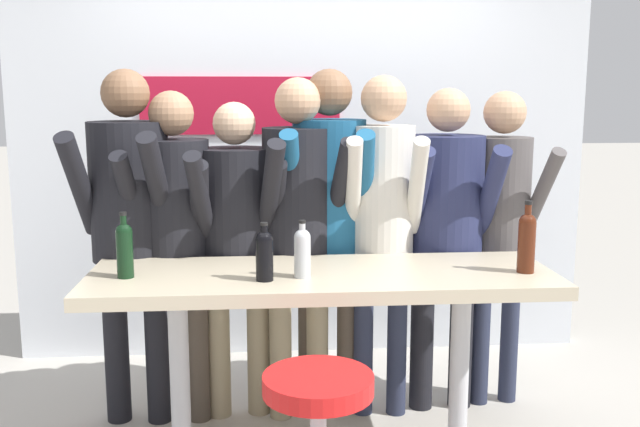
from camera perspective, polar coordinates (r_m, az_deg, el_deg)
name	(u,v)px	position (r m, az deg, el deg)	size (l,w,h in m)	color
back_wall	(303,172)	(4.65, -1.40, 3.37)	(3.69, 0.12, 2.40)	silver
tasting_table	(322,302)	(3.26, 0.14, -7.07)	(2.09, 0.68, 0.92)	beige
person_far_left	(130,210)	(3.71, -14.96, 0.29)	(0.51, 0.62, 1.83)	black
person_left	(174,221)	(3.69, -11.58, -0.62)	(0.47, 0.58, 1.73)	#473D33
person_center_left	(236,228)	(3.71, -6.71, -1.12)	(0.50, 0.58, 1.67)	gray
person_center	(299,211)	(3.66, -1.71, 0.18)	(0.50, 0.61, 1.79)	gray
person_center_right	(329,204)	(3.73, 0.72, 0.77)	(0.50, 0.62, 1.84)	#473D33
person_right	(382,207)	(3.69, 5.01, 0.55)	(0.42, 0.56, 1.81)	#23283D
person_far_right	(446,216)	(3.82, 10.02, -0.19)	(0.47, 0.56, 1.74)	black
person_rightmost	(501,211)	(3.95, 14.31, 0.19)	(0.41, 0.54, 1.73)	#23283D
wine_bottle_0	(125,248)	(3.21, -15.37, -2.64)	(0.07, 0.07, 0.29)	black
wine_bottle_1	(264,253)	(3.06, -4.47, -3.19)	(0.08, 0.08, 0.25)	black
wine_bottle_2	(527,240)	(3.31, 16.21, -2.03)	(0.08, 0.08, 0.33)	#4C1E0F
wine_bottle_3	(302,251)	(3.10, -1.42, -2.99)	(0.07, 0.07, 0.25)	#B7BCC1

